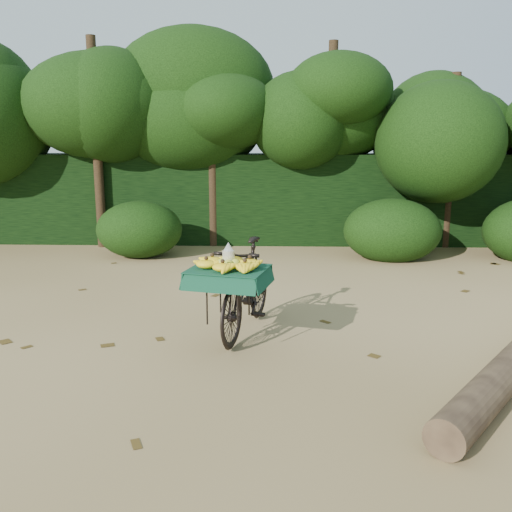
{
  "coord_description": "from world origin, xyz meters",
  "views": [
    {
      "loc": [
        -0.58,
        -5.22,
        2.02
      ],
      "look_at": [
        -0.77,
        0.21,
        0.89
      ],
      "focal_mm": 38.0,
      "sensor_mm": 36.0,
      "label": 1
    }
  ],
  "objects": [
    {
      "name": "ground",
      "position": [
        0.0,
        0.0,
        0.0
      ],
      "size": [
        80.0,
        80.0,
        0.0
      ],
      "primitive_type": "plane",
      "color": "tan",
      "rests_on": "ground"
    },
    {
      "name": "vendor_bicycle",
      "position": [
        -0.88,
        0.37,
        0.52
      ],
      "size": [
        0.99,
        1.83,
        1.02
      ],
      "rotation": [
        0.0,
        0.0,
        -0.24
      ],
      "color": "black",
      "rests_on": "ground"
    },
    {
      "name": "tree_row",
      "position": [
        -0.65,
        5.5,
        2.0
      ],
      "size": [
        14.5,
        2.0,
        4.0
      ],
      "primitive_type": null,
      "color": "black",
      "rests_on": "ground"
    },
    {
      "name": "bush_clumps",
      "position": [
        0.5,
        4.3,
        0.45
      ],
      "size": [
        8.8,
        1.7,
        0.9
      ],
      "primitive_type": null,
      "color": "black",
      "rests_on": "ground"
    },
    {
      "name": "leaf_litter",
      "position": [
        0.0,
        0.65,
        0.01
      ],
      "size": [
        7.0,
        7.3,
        0.01
      ],
      "primitive_type": null,
      "color": "#493513",
      "rests_on": "ground"
    },
    {
      "name": "hedge_backdrop",
      "position": [
        0.0,
        6.3,
        0.9
      ],
      "size": [
        26.0,
        1.8,
        1.8
      ],
      "primitive_type": "cube",
      "color": "black",
      "rests_on": "ground"
    }
  ]
}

